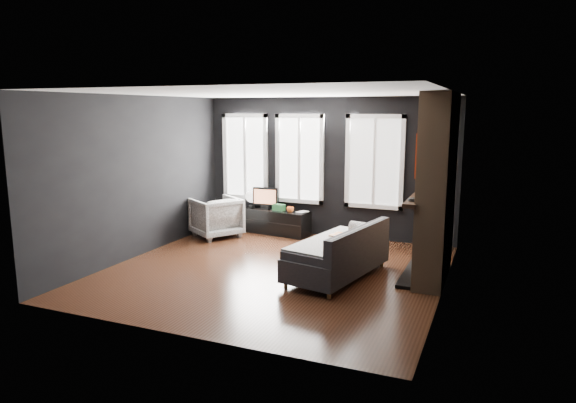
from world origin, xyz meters
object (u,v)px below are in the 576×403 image
at_px(armchair, 216,215).
at_px(mantel_vase, 424,185).
at_px(sofa, 337,251).
at_px(monitor, 265,197).
at_px(media_console, 276,222).
at_px(mug, 290,209).
at_px(book, 299,206).

xyz_separation_m(armchair, mantel_vase, (4.00, -0.51, 0.89)).
bearing_deg(sofa, monitor, 146.71).
relative_size(sofa, monitor, 3.46).
relative_size(monitor, mantel_vase, 2.85).
distance_m(armchair, media_console, 1.20).
bearing_deg(mug, armchair, -157.35).
bearing_deg(mantel_vase, media_console, 158.54).
relative_size(sofa, media_console, 1.33).
bearing_deg(sofa, armchair, 165.11).
distance_m(monitor, book, 0.78).
relative_size(media_console, book, 6.17).
xyz_separation_m(sofa, mug, (-1.58, 2.02, 0.15)).
bearing_deg(book, sofa, -56.03).
relative_size(armchair, media_console, 0.61).
xyz_separation_m(armchair, mug, (1.34, 0.56, 0.12)).
bearing_deg(media_console, mantel_vase, -13.81).
relative_size(monitor, book, 2.37).
xyz_separation_m(monitor, mug, (0.62, -0.18, -0.17)).
bearing_deg(book, mantel_vase, -25.21).
xyz_separation_m(monitor, mantel_vase, (3.28, -1.25, 0.59)).
distance_m(media_console, book, 0.63).
bearing_deg(armchair, mug, 145.49).
height_order(armchair, monitor, monitor).
distance_m(mug, mantel_vase, 2.97).
bearing_deg(media_console, armchair, -137.51).
bearing_deg(monitor, sofa, -47.40).
relative_size(media_console, mantel_vase, 7.41).
distance_m(armchair, mug, 1.46).
bearing_deg(media_console, mug, -10.07).
distance_m(media_console, monitor, 0.55).
relative_size(mug, mantel_vase, 0.73).
distance_m(armchair, monitor, 1.07).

